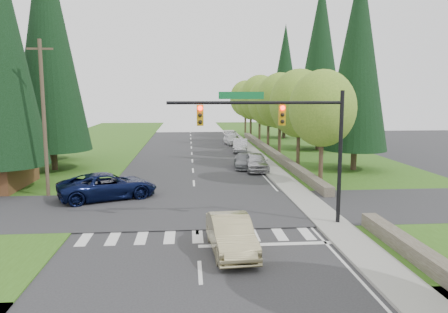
{
  "coord_description": "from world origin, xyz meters",
  "views": [
    {
      "loc": [
        -0.38,
        -16.57,
        6.62
      ],
      "look_at": [
        1.8,
        9.93,
        2.8
      ],
      "focal_mm": 35.0,
      "sensor_mm": 36.0,
      "label": 1
    }
  ],
  "objects": [
    {
      "name": "curb_east",
      "position": [
        6.05,
        22.0,
        0.07
      ],
      "size": [
        0.2,
        80.0,
        0.13
      ],
      "primitive_type": "cube",
      "color": "gray",
      "rests_on": "ground"
    },
    {
      "name": "utility_pole",
      "position": [
        -9.5,
        12.0,
        5.14
      ],
      "size": [
        1.6,
        0.24,
        10.0
      ],
      "color": "#473828",
      "rests_on": "ground"
    },
    {
      "name": "conifer_e_b",
      "position": [
        15.0,
        34.0,
        10.79
      ],
      "size": [
        6.12,
        6.12,
        19.8
      ],
      "color": "#38281C",
      "rests_on": "ground"
    },
    {
      "name": "sidewalk_east",
      "position": [
        6.9,
        22.0,
        0.07
      ],
      "size": [
        1.8,
        80.0,
        0.13
      ],
      "primitive_type": "cube",
      "color": "gray",
      "rests_on": "ground"
    },
    {
      "name": "decid_tree_2",
      "position": [
        9.1,
        28.0,
        5.93
      ],
      "size": [
        5.0,
        5.0,
        8.82
      ],
      "color": "#38281C",
      "rests_on": "ground"
    },
    {
      "name": "decid_tree_1",
      "position": [
        9.3,
        21.0,
        5.8
      ],
      "size": [
        5.2,
        5.2,
        8.8
      ],
      "color": "#38281C",
      "rests_on": "ground"
    },
    {
      "name": "decid_tree_6",
      "position": [
        9.2,
        56.0,
        5.86
      ],
      "size": [
        5.2,
        5.2,
        8.86
      ],
      "color": "#38281C",
      "rests_on": "ground"
    },
    {
      "name": "parked_car_e",
      "position": [
        5.6,
        43.0,
        0.7
      ],
      "size": [
        2.06,
        4.86,
        1.4
      ],
      "primitive_type": "imported",
      "rotation": [
        0.0,
        0.0,
        -0.02
      ],
      "color": "silver",
      "rests_on": "ground"
    },
    {
      "name": "conifer_w_e",
      "position": [
        -14.0,
        28.0,
        10.29
      ],
      "size": [
        5.78,
        5.78,
        18.8
      ],
      "color": "#38281C",
      "rests_on": "ground"
    },
    {
      "name": "grass_west",
      "position": [
        -13.0,
        20.0,
        0.03
      ],
      "size": [
        14.0,
        110.0,
        0.06
      ],
      "primitive_type": "cube",
      "color": "#325717",
      "rests_on": "ground"
    },
    {
      "name": "stone_wall_north",
      "position": [
        8.6,
        30.0,
        0.35
      ],
      "size": [
        0.7,
        40.0,
        0.7
      ],
      "primitive_type": "cube",
      "color": "#4C4438",
      "rests_on": "ground"
    },
    {
      "name": "traffic_signal",
      "position": [
        4.37,
        4.5,
        4.98
      ],
      "size": [
        8.7,
        0.37,
        6.8
      ],
      "color": "black",
      "rests_on": "ground"
    },
    {
      "name": "decid_tree_4",
      "position": [
        9.3,
        42.0,
        6.06
      ],
      "size": [
        5.4,
        5.4,
        9.18
      ],
      "color": "#38281C",
      "rests_on": "ground"
    },
    {
      "name": "suv_navy",
      "position": [
        -5.49,
        10.99,
        0.85
      ],
      "size": [
        6.73,
        4.98,
        1.7
      ],
      "primitive_type": "imported",
      "rotation": [
        0.0,
        0.0,
        1.97
      ],
      "color": "#0A1236",
      "rests_on": "ground"
    },
    {
      "name": "decid_tree_5",
      "position": [
        9.1,
        49.0,
        5.53
      ],
      "size": [
        4.8,
        4.8,
        8.3
      ],
      "color": "#38281C",
      "rests_on": "ground"
    },
    {
      "name": "parked_car_c",
      "position": [
        5.6,
        32.96,
        0.75
      ],
      "size": [
        2.17,
        4.75,
        1.51
      ],
      "primitive_type": "imported",
      "rotation": [
        0.0,
        0.0,
        -0.13
      ],
      "color": "silver",
      "rests_on": "ground"
    },
    {
      "name": "conifer_e_c",
      "position": [
        14.0,
        48.0,
        9.29
      ],
      "size": [
        5.1,
        5.1,
        16.8
      ],
      "color": "#38281C",
      "rests_on": "ground"
    },
    {
      "name": "cross_street",
      "position": [
        0.0,
        8.0,
        0.0
      ],
      "size": [
        120.0,
        8.0,
        0.1
      ],
      "primitive_type": "cube",
      "color": "#28282B",
      "rests_on": "ground"
    },
    {
      "name": "ground",
      "position": [
        0.0,
        0.0,
        0.0
      ],
      "size": [
        120.0,
        120.0,
        0.0
      ],
      "primitive_type": "plane",
      "color": "#28282B",
      "rests_on": "ground"
    },
    {
      "name": "parked_car_b",
      "position": [
        4.64,
        22.0,
        0.64
      ],
      "size": [
        2.11,
        4.54,
        1.28
      ],
      "primitive_type": "imported",
      "rotation": [
        0.0,
        0.0,
        -0.07
      ],
      "color": "slate",
      "rests_on": "ground"
    },
    {
      "name": "grass_east",
      "position": [
        13.0,
        20.0,
        0.03
      ],
      "size": [
        14.0,
        110.0,
        0.06
      ],
      "primitive_type": "cube",
      "color": "#325717",
      "rests_on": "ground"
    },
    {
      "name": "conifer_w_c",
      "position": [
        -12.0,
        22.0,
        11.29
      ],
      "size": [
        6.46,
        6.46,
        20.8
      ],
      "color": "#38281C",
      "rests_on": "ground"
    },
    {
      "name": "parked_car_a",
      "position": [
        5.45,
        20.38,
        0.79
      ],
      "size": [
        1.96,
        4.69,
        1.59
      ],
      "primitive_type": "imported",
      "rotation": [
        0.0,
        0.0,
        -0.02
      ],
      "color": "#ABACB0",
      "rests_on": "ground"
    },
    {
      "name": "decid_tree_3",
      "position": [
        9.2,
        35.0,
        5.66
      ],
      "size": [
        5.0,
        5.0,
        8.55
      ],
      "color": "#38281C",
      "rests_on": "ground"
    },
    {
      "name": "decid_tree_0",
      "position": [
        9.2,
        14.0,
        5.6
      ],
      "size": [
        4.8,
        4.8,
        8.37
      ],
      "color": "#38281C",
      "rests_on": "ground"
    },
    {
      "name": "parked_car_d",
      "position": [
        5.27,
        40.14,
        0.66
      ],
      "size": [
        2.07,
        4.08,
        1.33
      ],
      "primitive_type": "imported",
      "rotation": [
        0.0,
        0.0,
        0.13
      ],
      "color": "silver",
      "rests_on": "ground"
    },
    {
      "name": "sedan_champagne",
      "position": [
        1.36,
        1.0,
        0.77
      ],
      "size": [
        1.97,
        4.79,
        1.54
      ],
      "primitive_type": "imported",
      "rotation": [
        0.0,
        0.0,
        0.07
      ],
      "color": "tan",
      "rests_on": "ground"
    },
    {
      "name": "conifer_e_a",
      "position": [
        14.0,
        20.0,
        9.79
      ],
      "size": [
        5.44,
        5.44,
        17.8
      ],
      "color": "#38281C",
      "rests_on": "ground"
    }
  ]
}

